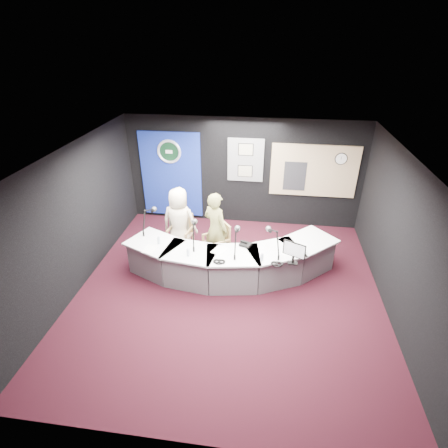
# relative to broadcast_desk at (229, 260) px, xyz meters

# --- Properties ---
(ground) EXTENTS (6.00, 6.00, 0.00)m
(ground) POSITION_rel_broadcast_desk_xyz_m (0.05, -0.55, -0.38)
(ground) COLOR black
(ground) RESTS_ON ground
(ceiling) EXTENTS (6.00, 6.00, 0.02)m
(ceiling) POSITION_rel_broadcast_desk_xyz_m (0.05, -0.55, 2.42)
(ceiling) COLOR silver
(ceiling) RESTS_ON ground
(wall_back) EXTENTS (6.00, 0.02, 2.80)m
(wall_back) POSITION_rel_broadcast_desk_xyz_m (0.05, 2.45, 1.02)
(wall_back) COLOR black
(wall_back) RESTS_ON ground
(wall_front) EXTENTS (6.00, 0.02, 2.80)m
(wall_front) POSITION_rel_broadcast_desk_xyz_m (0.05, -3.55, 1.02)
(wall_front) COLOR black
(wall_front) RESTS_ON ground
(wall_left) EXTENTS (0.02, 6.00, 2.80)m
(wall_left) POSITION_rel_broadcast_desk_xyz_m (-2.95, -0.55, 1.02)
(wall_left) COLOR black
(wall_left) RESTS_ON ground
(wall_right) EXTENTS (0.02, 6.00, 2.80)m
(wall_right) POSITION_rel_broadcast_desk_xyz_m (3.05, -0.55, 1.02)
(wall_right) COLOR black
(wall_right) RESTS_ON ground
(broadcast_desk) EXTENTS (4.50, 1.90, 0.75)m
(broadcast_desk) POSITION_rel_broadcast_desk_xyz_m (0.00, 0.00, 0.00)
(broadcast_desk) COLOR silver
(broadcast_desk) RESTS_ON ground
(backdrop_panel) EXTENTS (1.60, 0.05, 2.30)m
(backdrop_panel) POSITION_rel_broadcast_desk_xyz_m (-1.85, 2.42, 0.88)
(backdrop_panel) COLOR navy
(backdrop_panel) RESTS_ON wall_back
(agency_seal) EXTENTS (0.63, 0.07, 0.63)m
(agency_seal) POSITION_rel_broadcast_desk_xyz_m (-1.85, 2.38, 1.52)
(agency_seal) COLOR silver
(agency_seal) RESTS_ON backdrop_panel
(seal_center) EXTENTS (0.48, 0.01, 0.48)m
(seal_center) POSITION_rel_broadcast_desk_xyz_m (-1.85, 2.38, 1.52)
(seal_center) COLOR black
(seal_center) RESTS_ON backdrop_panel
(pinboard) EXTENTS (0.90, 0.04, 1.10)m
(pinboard) POSITION_rel_broadcast_desk_xyz_m (0.10, 2.42, 1.38)
(pinboard) COLOR slate
(pinboard) RESTS_ON wall_back
(framed_photo_upper) EXTENTS (0.34, 0.02, 0.27)m
(framed_photo_upper) POSITION_rel_broadcast_desk_xyz_m (0.10, 2.39, 1.65)
(framed_photo_upper) COLOR gray
(framed_photo_upper) RESTS_ON pinboard
(framed_photo_lower) EXTENTS (0.34, 0.02, 0.27)m
(framed_photo_lower) POSITION_rel_broadcast_desk_xyz_m (0.10, 2.39, 1.09)
(framed_photo_lower) COLOR gray
(framed_photo_lower) RESTS_ON pinboard
(booth_window_frame) EXTENTS (2.12, 0.06, 1.32)m
(booth_window_frame) POSITION_rel_broadcast_desk_xyz_m (1.80, 2.42, 1.18)
(booth_window_frame) COLOR tan
(booth_window_frame) RESTS_ON wall_back
(booth_glow) EXTENTS (2.00, 0.02, 1.20)m
(booth_glow) POSITION_rel_broadcast_desk_xyz_m (1.80, 2.41, 1.18)
(booth_glow) COLOR #FFDCA1
(booth_glow) RESTS_ON booth_window_frame
(equipment_rack) EXTENTS (0.55, 0.02, 0.75)m
(equipment_rack) POSITION_rel_broadcast_desk_xyz_m (1.35, 2.39, 1.03)
(equipment_rack) COLOR black
(equipment_rack) RESTS_ON booth_window_frame
(wall_clock) EXTENTS (0.28, 0.01, 0.28)m
(wall_clock) POSITION_rel_broadcast_desk_xyz_m (2.40, 2.39, 1.52)
(wall_clock) COLOR white
(wall_clock) RESTS_ON booth_window_frame
(armchair_left) EXTENTS (0.58, 0.58, 0.89)m
(armchair_left) POSITION_rel_broadcast_desk_xyz_m (-1.23, 0.71, 0.07)
(armchair_left) COLOR #9D7B48
(armchair_left) RESTS_ON ground
(armchair_right) EXTENTS (0.78, 0.78, 0.99)m
(armchair_right) POSITION_rel_broadcast_desk_xyz_m (-0.36, 0.45, 0.12)
(armchair_right) COLOR #9D7B48
(armchair_right) RESTS_ON ground
(draped_jacket) EXTENTS (0.51, 0.19, 0.70)m
(draped_jacket) POSITION_rel_broadcast_desk_xyz_m (-1.30, 0.96, 0.24)
(draped_jacket) COLOR slate
(draped_jacket) RESTS_ON armchair_left
(person_man) EXTENTS (0.84, 0.59, 1.63)m
(person_man) POSITION_rel_broadcast_desk_xyz_m (-1.23, 0.71, 0.44)
(person_man) COLOR beige
(person_man) RESTS_ON ground
(person_woman) EXTENTS (0.74, 0.68, 1.69)m
(person_woman) POSITION_rel_broadcast_desk_xyz_m (-0.36, 0.45, 0.47)
(person_woman) COLOR olive
(person_woman) RESTS_ON ground
(computer_monitor) EXTENTS (0.38, 0.21, 0.28)m
(computer_monitor) POSITION_rel_broadcast_desk_xyz_m (1.26, -0.47, 0.70)
(computer_monitor) COLOR black
(computer_monitor) RESTS_ON broadcast_desk
(desk_phone) EXTENTS (0.27, 0.25, 0.06)m
(desk_phone) POSITION_rel_broadcast_desk_xyz_m (0.32, 0.03, 0.40)
(desk_phone) COLOR black
(desk_phone) RESTS_ON broadcast_desk
(headphones_near) EXTENTS (0.20, 0.20, 0.03)m
(headphones_near) POSITION_rel_broadcast_desk_xyz_m (0.96, -0.54, 0.39)
(headphones_near) COLOR black
(headphones_near) RESTS_ON broadcast_desk
(headphones_far) EXTENTS (0.20, 0.20, 0.03)m
(headphones_far) POSITION_rel_broadcast_desk_xyz_m (-0.12, -0.62, 0.39)
(headphones_far) COLOR black
(headphones_far) RESTS_ON broadcast_desk
(paper_stack) EXTENTS (0.25, 0.33, 0.00)m
(paper_stack) POSITION_rel_broadcast_desk_xyz_m (-1.58, -0.35, 0.38)
(paper_stack) COLOR white
(paper_stack) RESTS_ON broadcast_desk
(notepad) EXTENTS (0.33, 0.38, 0.00)m
(notepad) POSITION_rel_broadcast_desk_xyz_m (-0.18, -0.20, 0.38)
(notepad) COLOR white
(notepad) RESTS_ON broadcast_desk
(boom_mic_a) EXTENTS (0.19, 0.74, 0.60)m
(boom_mic_a) POSITION_rel_broadcast_desk_xyz_m (-1.83, 0.42, 0.68)
(boom_mic_a) COLOR black
(boom_mic_a) RESTS_ON broadcast_desk
(boom_mic_b) EXTENTS (0.22, 0.73, 0.60)m
(boom_mic_b) POSITION_rel_broadcast_desk_xyz_m (-0.73, -0.02, 0.68)
(boom_mic_b) COLOR black
(boom_mic_b) RESTS_ON broadcast_desk
(boom_mic_c) EXTENTS (0.16, 0.74, 0.60)m
(boom_mic_c) POSITION_rel_broadcast_desk_xyz_m (0.15, -0.18, 0.68)
(boom_mic_c) COLOR black
(boom_mic_c) RESTS_ON broadcast_desk
(boom_mic_d) EXTENTS (0.34, 0.70, 0.60)m
(boom_mic_d) POSITION_rel_broadcast_desk_xyz_m (0.88, -0.10, 0.68)
(boom_mic_d) COLOR black
(boom_mic_d) RESTS_ON broadcast_desk
(water_bottles) EXTENTS (3.01, 0.56, 0.18)m
(water_bottles) POSITION_rel_broadcast_desk_xyz_m (0.02, -0.23, 0.46)
(water_bottles) COLOR silver
(water_bottles) RESTS_ON broadcast_desk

